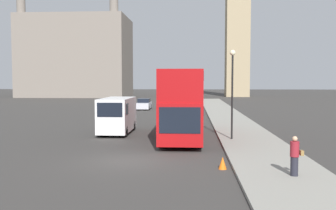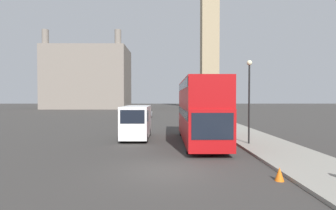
{
  "view_description": "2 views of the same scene",
  "coord_description": "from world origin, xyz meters",
  "px_view_note": "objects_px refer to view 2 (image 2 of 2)",
  "views": [
    {
      "loc": [
        3.17,
        -17.95,
        3.91
      ],
      "look_at": [
        1.51,
        8.51,
        2.17
      ],
      "focal_mm": 40.0,
      "sensor_mm": 36.0,
      "label": 1
    },
    {
      "loc": [
        0.12,
        -11.72,
        3.25
      ],
      "look_at": [
        0.26,
        13.97,
        2.59
      ],
      "focal_mm": 28.0,
      "sensor_mm": 36.0,
      "label": 2
    }
  ],
  "objects_px": {
    "street_lamp": "(249,89)",
    "white_van": "(136,121)",
    "parked_sedan": "(147,114)",
    "red_double_decker_bus": "(200,108)",
    "clock_tower": "(210,15)"
  },
  "relations": [
    {
      "from": "clock_tower",
      "to": "parked_sedan",
      "type": "bearing_deg",
      "value": -112.52
    },
    {
      "from": "clock_tower",
      "to": "street_lamp",
      "type": "height_order",
      "value": "clock_tower"
    },
    {
      "from": "street_lamp",
      "to": "parked_sedan",
      "type": "bearing_deg",
      "value": 108.96
    },
    {
      "from": "clock_tower",
      "to": "parked_sedan",
      "type": "height_order",
      "value": "clock_tower"
    },
    {
      "from": "red_double_decker_bus",
      "to": "parked_sedan",
      "type": "bearing_deg",
      "value": 103.0
    },
    {
      "from": "white_van",
      "to": "street_lamp",
      "type": "xyz_separation_m",
      "value": [
        8.07,
        -3.05,
        2.5
      ]
    },
    {
      "from": "red_double_decker_bus",
      "to": "street_lamp",
      "type": "xyz_separation_m",
      "value": [
        3.23,
        -1.14,
        1.38
      ]
    },
    {
      "from": "street_lamp",
      "to": "parked_sedan",
      "type": "relative_size",
      "value": 1.3
    },
    {
      "from": "white_van",
      "to": "parked_sedan",
      "type": "height_order",
      "value": "white_van"
    },
    {
      "from": "red_double_decker_bus",
      "to": "street_lamp",
      "type": "distance_m",
      "value": 3.69
    },
    {
      "from": "red_double_decker_bus",
      "to": "white_van",
      "type": "bearing_deg",
      "value": 158.41
    },
    {
      "from": "street_lamp",
      "to": "white_van",
      "type": "bearing_deg",
      "value": 159.29
    },
    {
      "from": "white_van",
      "to": "street_lamp",
      "type": "bearing_deg",
      "value": -20.71
    },
    {
      "from": "clock_tower",
      "to": "parked_sedan",
      "type": "xyz_separation_m",
      "value": [
        -17.53,
        -42.26,
        -29.99
      ]
    },
    {
      "from": "red_double_decker_bus",
      "to": "parked_sedan",
      "type": "distance_m",
      "value": 25.91
    }
  ]
}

